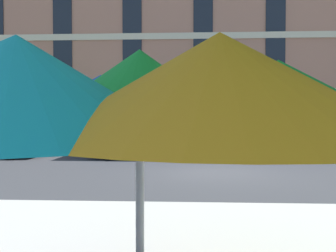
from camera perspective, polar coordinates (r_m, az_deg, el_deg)
name	(u,v)px	position (r m, az deg, el deg)	size (l,w,h in m)	color
ground_plane	(216,172)	(11.64, 7.73, -7.38)	(120.00, 120.00, 0.00)	#38383A
sidewalk_far	(205,150)	(18.36, 5.94, -3.87)	(56.00, 3.60, 0.12)	#B2ADA3
apartment_building	(199,32)	(27.17, 5.04, 14.79)	(36.73, 12.08, 16.00)	#A87056
pickup_blue	(154,134)	(15.23, -2.25, -1.34)	(5.10, 2.12, 2.20)	navy
pickup_blue_midblock	(284,135)	(15.73, 18.22, -1.33)	(5.10, 2.12, 2.20)	navy
street_tree_left	(26,100)	(19.94, -21.81, 3.97)	(2.71, 2.89, 4.00)	brown
street_tree_middle	(217,98)	(18.95, 7.84, 4.41)	(2.23, 2.30, 3.88)	brown
patio_umbrella	(140,95)	(2.48, -4.58, 4.91)	(3.56, 3.31, 2.28)	silver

